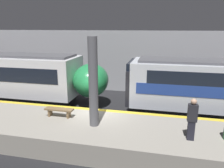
% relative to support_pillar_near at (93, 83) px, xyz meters
% --- Properties ---
extents(ground_plane, '(120.00, 120.00, 0.00)m').
position_rel_support_pillar_near_xyz_m(ground_plane, '(-0.46, 2.05, -3.09)').
color(ground_plane, black).
extents(platform, '(40.00, 3.87, 1.02)m').
position_rel_support_pillar_near_xyz_m(platform, '(-0.46, 0.12, -2.58)').
color(platform, gray).
rests_on(platform, ground).
extents(station_rear_barrier, '(50.00, 0.15, 5.25)m').
position_rel_support_pillar_near_xyz_m(station_rear_barrier, '(-0.46, 9.27, -0.46)').
color(station_rear_barrier, '#939399').
rests_on(station_rear_barrier, ground).
extents(support_pillar_near, '(0.43, 0.43, 4.16)m').
position_rel_support_pillar_near_xyz_m(support_pillar_near, '(0.00, 0.00, 0.00)').
color(support_pillar_near, '#56565B').
rests_on(support_pillar_near, platform).
extents(person_waiting, '(0.38, 0.24, 1.79)m').
position_rel_support_pillar_near_xyz_m(person_waiting, '(4.31, -0.45, -1.12)').
color(person_waiting, black).
rests_on(person_waiting, platform).
extents(platform_bench, '(1.50, 0.40, 0.45)m').
position_rel_support_pillar_near_xyz_m(platform_bench, '(-2.07, 0.55, -1.74)').
color(platform_bench, brown).
rests_on(platform_bench, platform).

